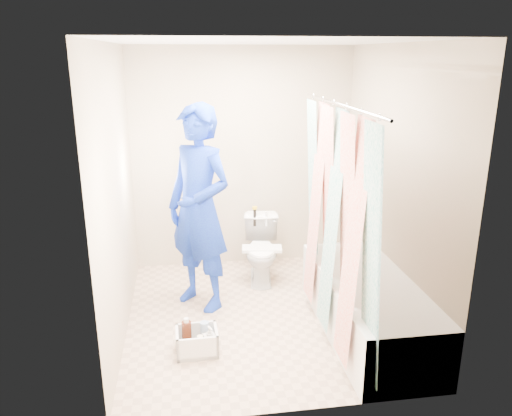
{
  "coord_description": "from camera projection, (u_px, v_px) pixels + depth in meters",
  "views": [
    {
      "loc": [
        -0.64,
        -4.04,
        2.31
      ],
      "look_at": [
        -0.01,
        0.24,
        0.97
      ],
      "focal_mm": 35.0,
      "sensor_mm": 36.0,
      "label": 1
    }
  ],
  "objects": [
    {
      "name": "curtain_rod",
      "position": [
        340.0,
        105.0,
        3.69
      ],
      "size": [
        0.02,
        1.9,
        0.02
      ],
      "primitive_type": "cylinder",
      "rotation": [
        1.57,
        0.0,
        0.0
      ],
      "color": "silver",
      "rests_on": "wall_back"
    },
    {
      "name": "wall_back",
      "position": [
        243.0,
        159.0,
        5.47
      ],
      "size": [
        2.4,
        0.02,
        2.4
      ],
      "primitive_type": "cube",
      "color": "#B8A38E",
      "rests_on": "ground"
    },
    {
      "name": "cleaning_caddy",
      "position": [
        198.0,
        342.0,
        4.01
      ],
      "size": [
        0.34,
        0.27,
        0.25
      ],
      "rotation": [
        0.0,
        0.0,
        0.03
      ],
      "color": "white",
      "rests_on": "ground"
    },
    {
      "name": "tank_internals",
      "position": [
        258.0,
        216.0,
        5.33
      ],
      "size": [
        0.16,
        0.06,
        0.22
      ],
      "color": "black",
      "rests_on": "toilet"
    },
    {
      "name": "tank_lid",
      "position": [
        262.0,
        249.0,
        5.14
      ],
      "size": [
        0.43,
        0.23,
        0.03
      ],
      "primitive_type": "cube",
      "rotation": [
        0.0,
        0.0,
        -0.13
      ],
      "color": "white",
      "rests_on": "toilet"
    },
    {
      "name": "floor",
      "position": [
        261.0,
        316.0,
        4.6
      ],
      "size": [
        2.6,
        2.6,
        0.0
      ],
      "primitive_type": "plane",
      "color": "tan",
      "rests_on": "ground"
    },
    {
      "name": "bathtub",
      "position": [
        368.0,
        305.0,
        4.23
      ],
      "size": [
        0.7,
        1.75,
        0.5
      ],
      "color": "white",
      "rests_on": "ground"
    },
    {
      "name": "plumber",
      "position": [
        199.0,
        209.0,
        4.55
      ],
      "size": [
        0.82,
        0.82,
        1.91
      ],
      "primitive_type": "imported",
      "rotation": [
        0.0,
        0.0,
        -0.79
      ],
      "color": "#0D1087",
      "rests_on": "ground"
    },
    {
      "name": "wall_front",
      "position": [
        295.0,
        246.0,
        3.01
      ],
      "size": [
        2.4,
        0.02,
        2.4
      ],
      "primitive_type": "cube",
      "color": "#B8A38E",
      "rests_on": "ground"
    },
    {
      "name": "toilet",
      "position": [
        262.0,
        250.0,
        5.25
      ],
      "size": [
        0.45,
        0.69,
        0.66
      ],
      "primitive_type": "imported",
      "rotation": [
        0.0,
        0.0,
        -0.13
      ],
      "color": "white",
      "rests_on": "ground"
    },
    {
      "name": "shower_curtain",
      "position": [
        334.0,
        223.0,
        3.96
      ],
      "size": [
        0.06,
        1.75,
        1.8
      ],
      "primitive_type": "cube",
      "color": "white",
      "rests_on": "curtain_rod"
    },
    {
      "name": "wall_right",
      "position": [
        395.0,
        185.0,
        4.41
      ],
      "size": [
        0.02,
        2.6,
        2.4
      ],
      "primitive_type": "cube",
      "color": "#B8A38E",
      "rests_on": "ground"
    },
    {
      "name": "wall_left",
      "position": [
        116.0,
        196.0,
        4.07
      ],
      "size": [
        0.02,
        2.6,
        2.4
      ],
      "primitive_type": "cube",
      "color": "#B8A38E",
      "rests_on": "ground"
    },
    {
      "name": "ceiling",
      "position": [
        262.0,
        42.0,
        3.88
      ],
      "size": [
        2.4,
        2.6,
        0.02
      ],
      "primitive_type": "cube",
      "color": "white",
      "rests_on": "wall_back"
    }
  ]
}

